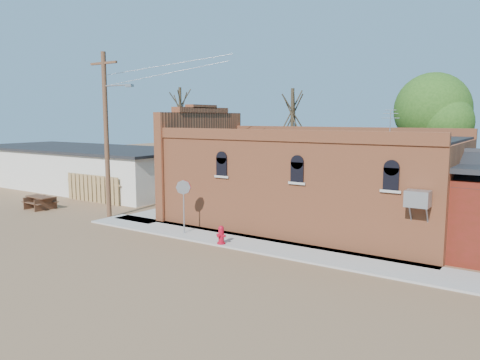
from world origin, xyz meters
The scene contains 14 objects.
ground centered at (0.00, 0.00, 0.00)m, with size 120.00×120.00×0.00m, color brown.
sidewalk_south centered at (1.50, 0.90, 0.04)m, with size 19.00×2.20×0.08m, color #9E9991.
sidewalk_west centered at (-6.30, 6.00, 0.04)m, with size 2.60×10.00×0.08m, color #9E9991.
brick_bar centered at (1.64, 5.49, 2.34)m, with size 16.40×7.97×6.30m.
storage_building centered at (-19.00, 8.00, 1.60)m, with size 20.40×8.40×3.17m.
wood_fence centered at (-12.80, 3.80, 0.90)m, with size 5.20×0.10×1.80m, color olive, non-canonical shape.
utility_pole centered at (-8.14, 1.20, 4.77)m, with size 3.12×0.26×9.00m.
tree_bare_near centered at (-3.00, 13.00, 5.96)m, with size 2.80×2.80×7.65m.
tree_bare_far centered at (-14.00, 14.00, 6.36)m, with size 2.80×2.80×8.16m.
tree_leafy centered at (6.00, 13.50, 5.93)m, with size 4.40×4.40×8.15m.
fire_hydrant centered at (0.37, 0.00, 0.48)m, with size 0.46×0.43×0.81m.
stop_sign centered at (-2.24, 0.60, 2.03)m, with size 0.58×0.47×2.54m.
trash_barrel centered at (-7.03, 4.17, 0.49)m, with size 0.53×0.53×0.82m, color navy.
picnic_table centered at (-13.60, 0.51, 0.51)m, with size 1.94×1.52×0.78m.
Camera 1 is at (12.03, -15.96, 5.54)m, focal length 35.00 mm.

